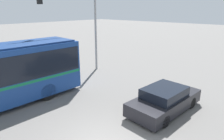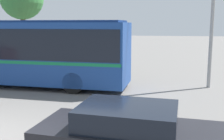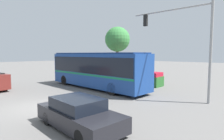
{
  "view_description": "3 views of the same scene",
  "coord_description": "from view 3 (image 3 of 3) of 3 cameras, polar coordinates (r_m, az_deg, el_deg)",
  "views": [
    {
      "loc": [
        -4.5,
        -4.46,
        5.2
      ],
      "look_at": [
        3.75,
        2.93,
        1.76
      ],
      "focal_mm": 31.79,
      "sensor_mm": 36.0,
      "label": 1
    },
    {
      "loc": [
        5.02,
        -6.23,
        3.17
      ],
      "look_at": [
        2.75,
        6.09,
        1.08
      ],
      "focal_mm": 44.15,
      "sensor_mm": 36.0,
      "label": 2
    },
    {
      "loc": [
        10.83,
        -5.15,
        3.25
      ],
      "look_at": [
        0.77,
        5.86,
        1.96
      ],
      "focal_mm": 30.14,
      "sensor_mm": 36.0,
      "label": 3
    }
  ],
  "objects": [
    {
      "name": "traffic_light_pole",
      "position": [
        14.15,
        21.92,
        9.62
      ],
      "size": [
        5.95,
        0.24,
        6.64
      ],
      "rotation": [
        0.0,
        0.0,
        3.14
      ],
      "color": "gray",
      "rests_on": "ground"
    },
    {
      "name": "sedan_foreground",
      "position": [
        8.54,
        -10.05,
        -12.99
      ],
      "size": [
        4.56,
        2.21,
        1.34
      ],
      "rotation": [
        0.0,
        0.0,
        -0.08
      ],
      "color": "black",
      "rests_on": "ground"
    },
    {
      "name": "city_bus",
      "position": [
        17.7,
        -4.88,
        0.57
      ],
      "size": [
        11.18,
        2.91,
        3.35
      ],
      "rotation": [
        0.0,
        0.0,
        3.1
      ],
      "color": "navy",
      "rests_on": "ground"
    },
    {
      "name": "flowering_hedge",
      "position": [
        20.71,
        5.89,
        -2.16
      ],
      "size": [
        6.99,
        1.54,
        1.4
      ],
      "color": "#286028",
      "rests_on": "ground"
    },
    {
      "name": "street_tree_left",
      "position": [
        25.82,
        1.66,
        9.18
      ],
      "size": [
        3.38,
        3.38,
        6.89
      ],
      "color": "brown",
      "rests_on": "ground"
    },
    {
      "name": "ground_plane",
      "position": [
        12.42,
        -21.73,
        -10.57
      ],
      "size": [
        140.0,
        140.0,
        0.0
      ],
      "primitive_type": "plane",
      "color": "slate"
    }
  ]
}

